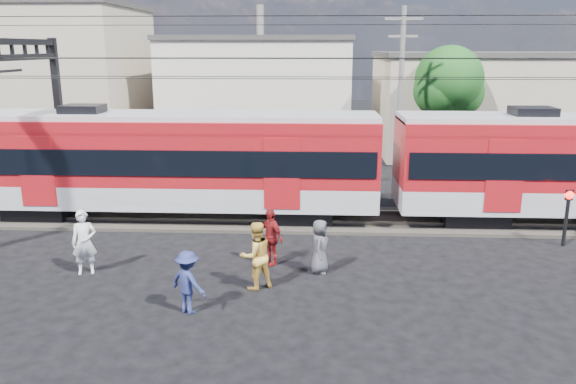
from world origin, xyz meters
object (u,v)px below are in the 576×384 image
object	(u,v)px
crossing_signal	(568,207)
pedestrian_a	(84,242)
commuter_train	(174,159)
pedestrian_c	(188,282)

from	to	relation	value
crossing_signal	pedestrian_a	bearing A→B (deg)	-168.46
commuter_train	crossing_signal	distance (m)	14.21
commuter_train	crossing_signal	bearing A→B (deg)	-9.92
pedestrian_c	crossing_signal	size ratio (longest dim) A/B	0.84
pedestrian_a	pedestrian_c	size ratio (longest dim) A/B	1.18
pedestrian_a	crossing_signal	bearing A→B (deg)	-5.18
pedestrian_a	crossing_signal	world-z (taller)	crossing_signal
pedestrian_a	pedestrian_c	world-z (taller)	pedestrian_a
commuter_train	pedestrian_c	world-z (taller)	commuter_train
pedestrian_c	crossing_signal	world-z (taller)	crossing_signal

